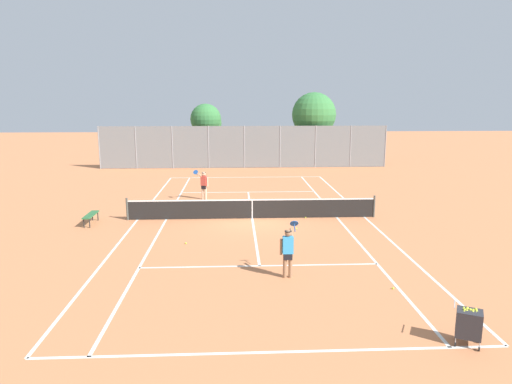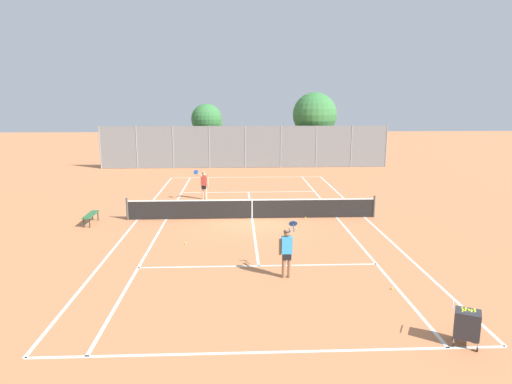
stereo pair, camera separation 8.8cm
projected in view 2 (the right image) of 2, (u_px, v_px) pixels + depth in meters
ground_plane at (252, 218)px, 22.03m from camera, size 120.00×120.00×0.00m
court_line_markings at (252, 218)px, 22.03m from camera, size 11.10×23.90×0.01m
tennis_net at (252, 208)px, 21.93m from camera, size 12.00×0.10×1.07m
ball_cart at (467, 324)px, 10.59m from camera, size 0.76×0.70×0.96m
player_near_side at (287, 250)px, 14.57m from camera, size 0.66×0.74×1.77m
player_far_left at (204, 184)px, 26.03m from camera, size 0.84×0.69×1.77m
loose_tennis_ball_0 at (305, 218)px, 22.06m from camera, size 0.07×0.07×0.07m
loose_tennis_ball_1 at (185, 243)px, 18.15m from camera, size 0.07×0.07×0.07m
loose_tennis_ball_2 at (392, 288)px, 13.81m from camera, size 0.07×0.07×0.07m
loose_tennis_ball_3 at (296, 229)px, 20.18m from camera, size 0.07×0.07×0.07m
loose_tennis_ball_4 at (254, 208)px, 23.90m from camera, size 0.07×0.07×0.07m
loose_tennis_ball_5 at (176, 202)px, 25.37m from camera, size 0.07×0.07×0.07m
courtside_bench at (91, 215)px, 21.01m from camera, size 0.36×1.50×0.47m
back_fence at (245, 147)px, 37.99m from camera, size 23.97×0.08×3.51m
tree_behind_left at (208, 120)px, 41.30m from camera, size 2.82×2.79×5.27m
tree_behind_right at (316, 116)px, 39.95m from camera, size 3.86×3.86×6.27m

